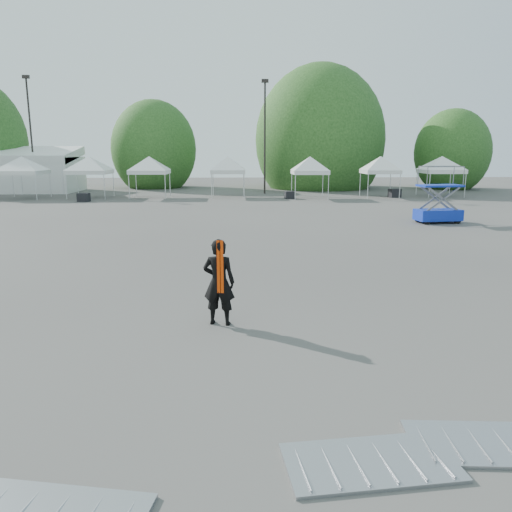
{
  "coord_description": "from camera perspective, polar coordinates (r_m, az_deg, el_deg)",
  "views": [
    {
      "loc": [
        0.49,
        -12.93,
        3.74
      ],
      "look_at": [
        0.94,
        -1.38,
        1.3
      ],
      "focal_mm": 35.0,
      "sensor_mm": 36.0,
      "label": 1
    }
  ],
  "objects": [
    {
      "name": "tent_g",
      "position": [
        42.7,
        14.06,
        10.64
      ],
      "size": [
        3.95,
        3.95,
        3.88
      ],
      "color": "silver",
      "rests_on": "ground"
    },
    {
      "name": "tree_mid_e",
      "position": [
        52.63,
        7.28,
        13.01
      ],
      "size": [
        5.12,
        5.12,
        7.79
      ],
      "color": "#382314",
      "rests_on": "ground"
    },
    {
      "name": "crate_mid",
      "position": [
        40.21,
        3.87,
        6.96
      ],
      "size": [
        0.86,
        0.72,
        0.6
      ],
      "primitive_type": "cube",
      "rotation": [
        0.0,
        0.0,
        0.17
      ],
      "color": "black",
      "rests_on": "ground"
    },
    {
      "name": "barrier_mid",
      "position": [
        6.71,
        12.91,
        -21.94
      ],
      "size": [
        2.17,
        1.24,
        0.07
      ],
      "rotation": [
        0.0,
        0.0,
        0.1
      ],
      "color": "#989B9F",
      "rests_on": "ground"
    },
    {
      "name": "crate_east",
      "position": [
        42.9,
        15.56,
        6.94
      ],
      "size": [
        1.03,
        0.88,
        0.7
      ],
      "primitive_type": "cube",
      "rotation": [
        0.0,
        0.0,
        0.22
      ],
      "color": "black",
      "rests_on": "ground"
    },
    {
      "name": "barrier_right",
      "position": [
        7.53,
        25.21,
        -18.78
      ],
      "size": [
        2.14,
        1.18,
        0.07
      ],
      "rotation": [
        0.0,
        0.0,
        -0.07
      ],
      "color": "#989B9F",
      "rests_on": "ground"
    },
    {
      "name": "crate_west",
      "position": [
        40.0,
        -19.1,
        6.35
      ],
      "size": [
        0.91,
        0.75,
        0.64
      ],
      "primitive_type": "cube",
      "rotation": [
        0.0,
        0.0,
        -0.15
      ],
      "color": "black",
      "rests_on": "ground"
    },
    {
      "name": "scissor_lift",
      "position": [
        28.09,
        20.22,
        6.6
      ],
      "size": [
        2.43,
        1.42,
        2.97
      ],
      "rotation": [
        0.0,
        0.0,
        0.12
      ],
      "color": "#0C1EA2",
      "rests_on": "ground"
    },
    {
      "name": "man",
      "position": [
        10.85,
        -4.26,
        -2.98
      ],
      "size": [
        0.77,
        0.57,
        1.91
      ],
      "rotation": [
        0.0,
        0.0,
        2.96
      ],
      "color": "black",
      "rests_on": "ground"
    },
    {
      "name": "tree_mid_w",
      "position": [
        53.61,
        -11.57,
        11.87
      ],
      "size": [
        4.16,
        4.16,
        6.33
      ],
      "color": "#382314",
      "rests_on": "ground"
    },
    {
      "name": "tent_b",
      "position": [
        44.3,
        -25.21,
        9.91
      ],
      "size": [
        4.6,
        4.6,
        3.88
      ],
      "color": "silver",
      "rests_on": "ground"
    },
    {
      "name": "ground",
      "position": [
        13.47,
        -4.22,
        -4.24
      ],
      "size": [
        120.0,
        120.0,
        0.0
      ],
      "primitive_type": "plane",
      "color": "#474442",
      "rests_on": "ground"
    },
    {
      "name": "light_pole_east",
      "position": [
        45.03,
        1.02,
        14.16
      ],
      "size": [
        0.6,
        0.25,
        9.8
      ],
      "color": "black",
      "rests_on": "ground"
    },
    {
      "name": "tent_f",
      "position": [
        40.6,
        6.19,
        10.87
      ],
      "size": [
        3.95,
        3.95,
        3.88
      ],
      "color": "silver",
      "rests_on": "ground"
    },
    {
      "name": "tent_h",
      "position": [
        44.97,
        20.49,
        10.3
      ],
      "size": [
        4.45,
        4.45,
        3.88
      ],
      "color": "silver",
      "rests_on": "ground"
    },
    {
      "name": "tree_far_e",
      "position": [
        54.36,
        21.51,
        10.97
      ],
      "size": [
        3.84,
        3.84,
        5.84
      ],
      "color": "#382314",
      "rests_on": "ground"
    },
    {
      "name": "tent_c",
      "position": [
        43.07,
        -18.57,
        10.39
      ],
      "size": [
        4.52,
        4.52,
        3.88
      ],
      "color": "silver",
      "rests_on": "ground"
    },
    {
      "name": "light_pole_west",
      "position": [
        50.48,
        -24.38,
        13.18
      ],
      "size": [
        0.6,
        0.25,
        10.3
      ],
      "color": "black",
      "rests_on": "ground"
    },
    {
      "name": "tent_d",
      "position": [
        41.94,
        -12.12,
        10.71
      ],
      "size": [
        4.3,
        4.3,
        3.88
      ],
      "color": "silver",
      "rests_on": "ground"
    },
    {
      "name": "tent_e",
      "position": [
        41.71,
        -3.23,
        10.95
      ],
      "size": [
        3.97,
        3.97,
        3.88
      ],
      "color": "silver",
      "rests_on": "ground"
    }
  ]
}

